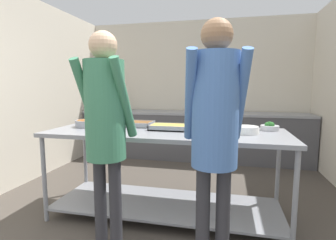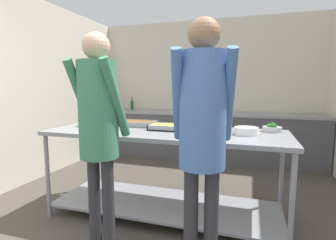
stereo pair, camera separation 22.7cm
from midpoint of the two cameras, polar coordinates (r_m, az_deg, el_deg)
The scene contains 13 objects.
wall_rear at distance 5.29m, azimuth 4.66°, elevation 6.75°, with size 4.38×0.06×2.65m.
wall_left at distance 4.35m, azimuth -29.56°, elevation 5.75°, with size 0.06×4.17×2.65m.
back_counter at distance 5.01m, azimuth 3.94°, elevation -3.34°, with size 4.22×0.65×0.90m.
serving_counter at distance 2.76m, azimuth -2.86°, elevation -8.48°, with size 2.44×0.88×0.92m.
sauce_pan at distance 3.14m, azimuth -18.84°, elevation -0.63°, with size 0.44×0.30×0.08m.
serving_tray_vegetables at distance 3.06m, azimuth -9.68°, elevation -0.86°, with size 0.45×0.29×0.05m.
serving_tray_greens at distance 2.77m, azimuth -1.99°, elevation -1.60°, with size 0.41×0.27×0.05m.
serving_tray_roast at distance 2.72m, azimuth 7.05°, elevation -1.80°, with size 0.39×0.28×0.05m.
plate_stack at distance 2.61m, azimuth 14.41°, elevation -2.12°, with size 0.23×0.23×0.07m.
broccoli_bowl at distance 2.88m, azimuth 19.19°, elevation -1.47°, with size 0.19×0.19×0.09m.
guest_serving_left at distance 2.07m, azimuth -16.56°, elevation 0.09°, with size 0.42×0.37×1.77m.
guest_serving_right at distance 1.76m, azimuth 6.55°, elevation -0.34°, with size 0.46×0.41×1.80m.
water_bottle at distance 5.43m, azimuth -11.36°, elevation 3.34°, with size 0.07×0.07×0.26m.
Camera 1 is at (0.67, -1.21, 1.37)m, focal length 28.00 mm.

